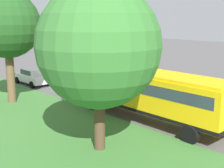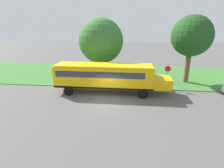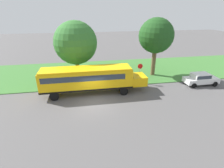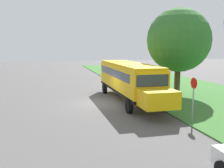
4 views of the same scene
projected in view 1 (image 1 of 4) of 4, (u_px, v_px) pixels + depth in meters
The scene contains 7 objects.
ground_plane at pixel (169, 110), 21.90m from camera, with size 120.00×120.00×0.00m, color #565454.
grass_verge at pixel (43, 150), 15.31m from camera, with size 12.00×80.00×0.08m, color #3D7533.
school_bus at pixel (148, 91), 19.42m from camera, with size 2.84×12.42×3.16m.
car_white_nearest at pixel (33, 76), 30.22m from camera, with size 2.02×4.40×1.56m.
oak_tree_beside_bus at pixel (98, 44), 14.39m from camera, with size 5.85×5.85×8.05m.
oak_tree_roadside_mid at pixel (4, 24), 22.63m from camera, with size 4.90×4.90×8.34m.
stop_sign at pixel (62, 82), 23.15m from camera, with size 0.08×0.68×2.74m.
Camera 1 is at (-17.12, -12.83, 6.43)m, focal length 50.00 mm.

